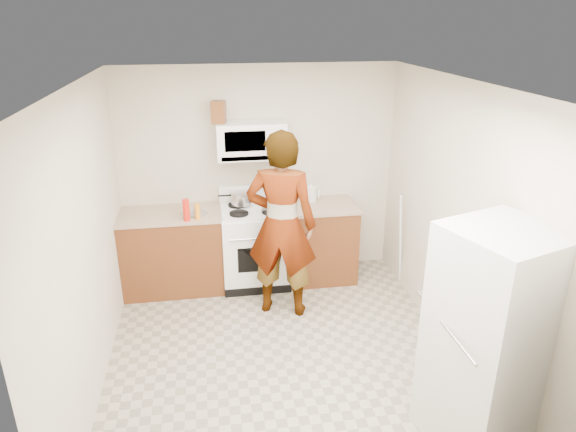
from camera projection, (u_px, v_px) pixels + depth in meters
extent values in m
plane|color=gray|center=(282.00, 355.00, 4.83)|extent=(3.60, 3.60, 0.00)
cube|color=beige|center=(259.00, 174.00, 6.02)|extent=(3.20, 0.02, 2.50)
cube|color=beige|center=(456.00, 223.00, 4.61)|extent=(0.02, 3.60, 2.50)
cube|color=brown|center=(173.00, 252.00, 5.88)|extent=(1.12, 0.62, 0.90)
cube|color=tan|center=(170.00, 214.00, 5.71)|extent=(1.14, 0.64, 0.03)
cube|color=brown|center=(320.00, 242.00, 6.14)|extent=(0.80, 0.62, 0.90)
cube|color=tan|center=(321.00, 206.00, 5.97)|extent=(0.82, 0.64, 0.03)
cube|color=white|center=(255.00, 247.00, 6.01)|extent=(0.76, 0.65, 0.90)
cube|color=white|center=(254.00, 210.00, 5.84)|extent=(0.76, 0.62, 0.03)
cube|color=white|center=(251.00, 193.00, 6.06)|extent=(0.76, 0.08, 0.20)
cube|color=white|center=(251.00, 140.00, 5.67)|extent=(0.76, 0.38, 0.40)
imported|color=tan|center=(281.00, 225.00, 5.23)|extent=(0.84, 0.68, 1.98)
cube|color=silver|center=(490.00, 340.00, 3.63)|extent=(0.89, 0.89, 1.70)
cylinder|color=silver|center=(311.00, 194.00, 6.05)|extent=(0.16, 0.16, 0.17)
cube|color=#5F3216|center=(219.00, 112.00, 5.48)|extent=(0.17, 0.17, 0.24)
cylinder|color=#BBBBC0|center=(241.00, 198.00, 5.91)|extent=(0.31, 0.31, 0.13)
cube|color=white|center=(273.00, 208.00, 5.78)|extent=(0.28, 0.22, 0.05)
cylinder|color=red|center=(186.00, 210.00, 5.45)|extent=(0.09, 0.09, 0.24)
cylinder|color=orange|center=(197.00, 212.00, 5.50)|extent=(0.06, 0.06, 0.18)
cylinder|color=#177E19|center=(186.00, 207.00, 5.59)|extent=(0.07, 0.07, 0.19)
cylinder|color=silver|center=(196.00, 213.00, 5.68)|extent=(0.34, 0.34, 0.01)
cylinder|color=silver|center=(400.00, 240.00, 5.86)|extent=(0.18, 0.20, 1.15)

